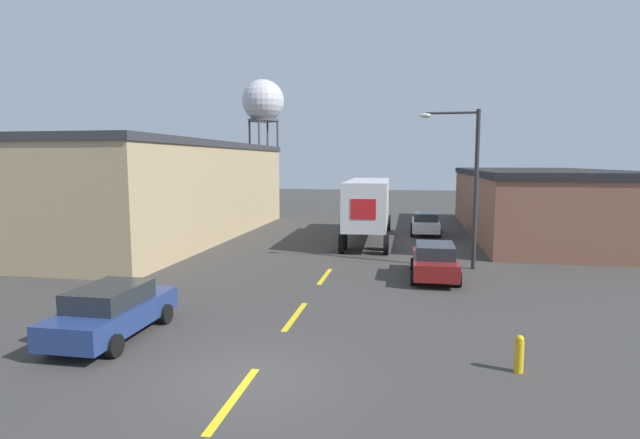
% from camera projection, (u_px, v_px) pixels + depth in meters
% --- Properties ---
extents(ground_plane, '(160.00, 160.00, 0.00)m').
position_uv_depth(ground_plane, '(248.00, 380.00, 11.69)').
color(ground_plane, '#3D3A38').
extents(road_centerline, '(0.20, 14.82, 0.01)m').
position_uv_depth(road_centerline, '(295.00, 316.00, 16.52)').
color(road_centerline, yellow).
rests_on(road_centerline, ground_plane).
extents(warehouse_left, '(8.68, 24.57, 6.38)m').
position_uv_depth(warehouse_left, '(172.00, 190.00, 33.51)').
color(warehouse_left, tan).
rests_on(warehouse_left, ground_plane).
extents(warehouse_right, '(9.39, 22.07, 4.54)m').
position_uv_depth(warehouse_right, '(537.00, 202.00, 34.98)').
color(warehouse_right, brown).
rests_on(warehouse_right, ground_plane).
extents(semi_truck, '(3.07, 12.44, 3.94)m').
position_uv_depth(semi_truck, '(369.00, 203.00, 32.64)').
color(semi_truck, silver).
rests_on(semi_truck, ground_plane).
extents(parked_car_right_far, '(2.04, 4.50, 1.55)m').
position_uv_depth(parked_car_right_far, '(425.00, 223.00, 35.04)').
color(parked_car_right_far, silver).
rests_on(parked_car_right_far, ground_plane).
extents(parked_car_right_mid, '(2.04, 4.50, 1.55)m').
position_uv_depth(parked_car_right_mid, '(434.00, 261.00, 21.76)').
color(parked_car_right_mid, maroon).
rests_on(parked_car_right_mid, ground_plane).
extents(parked_car_left_near, '(2.04, 4.50, 1.55)m').
position_uv_depth(parked_car_left_near, '(112.00, 311.00, 14.46)').
color(parked_car_left_near, navy).
rests_on(parked_car_left_near, ground_plane).
extents(water_tower, '(5.78, 5.78, 16.31)m').
position_uv_depth(water_tower, '(263.00, 102.00, 68.68)').
color(water_tower, '#47474C').
rests_on(water_tower, ground_plane).
extents(street_lamp, '(2.79, 0.32, 7.50)m').
position_uv_depth(street_lamp, '(469.00, 176.00, 23.37)').
color(street_lamp, '#2D2D30').
rests_on(street_lamp, ground_plane).
extents(fire_hydrant, '(0.22, 0.22, 0.93)m').
position_uv_depth(fire_hydrant, '(519.00, 354.00, 12.08)').
color(fire_hydrant, gold).
rests_on(fire_hydrant, ground_plane).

